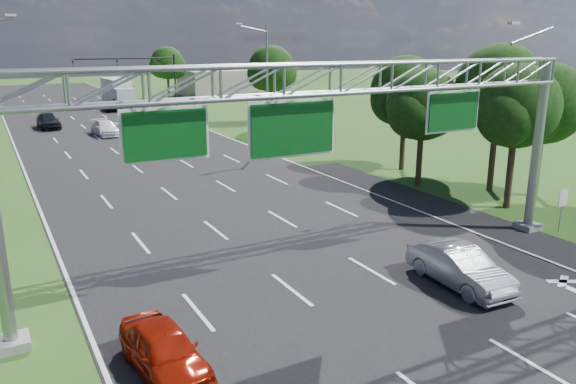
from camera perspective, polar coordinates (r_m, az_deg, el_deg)
ground at (r=37.68m, az=-10.94°, el=1.41°), size 220.00×220.00×0.00m
road at (r=37.68m, az=-10.94°, el=1.41°), size 18.00×180.00×0.02m
road_flare at (r=29.72m, az=18.59°, el=-2.88°), size 3.00×30.00×0.02m
sign_gantry at (r=20.44m, az=5.00°, el=9.71°), size 23.50×1.00×9.56m
regulatory_sign at (r=29.18m, az=26.11°, el=-0.90°), size 0.60×0.08×2.10m
traffic_signal at (r=72.43m, az=-14.16°, el=11.92°), size 12.21×0.24×7.00m
streetlight_r_mid at (r=50.25m, az=-2.34°, el=11.54°), size 2.97×0.22×10.16m
tree_cluster_right at (r=35.45m, az=18.33°, el=8.79°), size 9.91×14.60×8.68m
tree_verge_rd at (r=59.56m, az=-1.64°, el=12.18°), size 5.76×4.80×8.28m
tree_verge_re at (r=86.75m, az=-12.12°, el=12.55°), size 5.76×4.80×7.84m
building_right at (r=93.95m, az=-6.83°, el=11.00°), size 12.00×9.00×4.00m
red_coupe at (r=16.22m, az=-12.46°, el=-15.43°), size 1.92×4.07×1.35m
silver_sedan at (r=21.81m, az=17.06°, el=-7.30°), size 1.77×4.54×1.47m
car_queue_a at (r=56.33m, az=-18.06°, el=6.20°), size 2.23×4.84×1.37m
car_queue_b at (r=75.44m, az=-17.41°, el=8.36°), size 2.56×4.86×1.30m
car_queue_c at (r=62.69m, az=-23.17°, el=6.70°), size 2.13×4.86×1.63m
car_queue_d at (r=55.99m, az=-11.26°, el=6.65°), size 2.03×4.56×1.45m
box_truck at (r=83.59m, az=-16.89°, el=9.71°), size 3.03×9.28×3.47m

